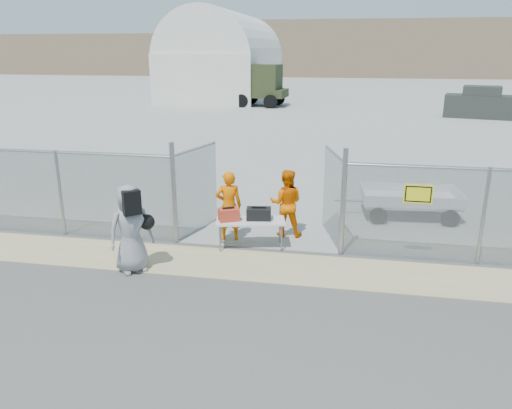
% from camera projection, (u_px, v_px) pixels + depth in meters
% --- Properties ---
extents(ground, '(160.00, 160.00, 0.00)m').
position_uv_depth(ground, '(238.00, 285.00, 10.09)').
color(ground, '#3F3F3F').
extents(tarmac_inside, '(160.00, 80.00, 0.01)m').
position_uv_depth(tarmac_inside, '(329.00, 97.00, 49.48)').
color(tarmac_inside, '#969792').
rests_on(tarmac_inside, ground).
extents(dirt_strip, '(44.00, 1.60, 0.01)m').
position_uv_depth(dirt_strip, '(248.00, 265.00, 11.02)').
color(dirt_strip, tan).
rests_on(dirt_strip, ground).
extents(distant_hills, '(140.00, 6.00, 9.00)m').
position_uv_depth(distant_hills, '(371.00, 49.00, 81.04)').
color(distant_hills, '#7F684F').
rests_on(distant_hills, ground).
extents(chain_link_fence, '(40.00, 0.20, 2.20)m').
position_uv_depth(chain_link_fence, '(256.00, 204.00, 11.63)').
color(chain_link_fence, gray).
rests_on(chain_link_fence, ground).
extents(quonset_hangar, '(9.00, 18.00, 8.00)m').
position_uv_depth(quonset_hangar, '(226.00, 55.00, 48.15)').
color(quonset_hangar, white).
rests_on(quonset_hangar, ground).
extents(folding_table, '(1.73, 1.00, 0.69)m').
position_uv_depth(folding_table, '(251.00, 234.00, 11.93)').
color(folding_table, silver).
rests_on(folding_table, ground).
extents(orange_bag, '(0.56, 0.49, 0.29)m').
position_uv_depth(orange_bag, '(229.00, 215.00, 11.76)').
color(orange_bag, red).
rests_on(orange_bag, folding_table).
extents(black_duffel, '(0.62, 0.42, 0.28)m').
position_uv_depth(black_duffel, '(259.00, 214.00, 11.84)').
color(black_duffel, black).
rests_on(black_duffel, folding_table).
extents(security_worker_left, '(0.73, 0.57, 1.76)m').
position_uv_depth(security_worker_left, '(229.00, 206.00, 12.25)').
color(security_worker_left, '#ED6800').
rests_on(security_worker_left, ground).
extents(security_worker_right, '(0.87, 0.70, 1.73)m').
position_uv_depth(security_worker_right, '(286.00, 203.00, 12.53)').
color(security_worker_right, '#ED6800').
rests_on(security_worker_right, ground).
extents(visitor, '(1.11, 1.07, 1.91)m').
position_uv_depth(visitor, '(131.00, 229.00, 10.49)').
color(visitor, gray).
rests_on(visitor, ground).
extents(utility_trailer, '(3.60, 2.06, 0.84)m').
position_uv_depth(utility_trailer, '(410.00, 202.00, 14.09)').
color(utility_trailer, silver).
rests_on(utility_trailer, ground).
extents(military_truck, '(7.20, 3.22, 3.33)m').
position_uv_depth(military_truck, '(244.00, 85.00, 41.11)').
color(military_truck, '#2E361B').
rests_on(military_truck, ground).
extents(parked_vehicle_near, '(4.96, 3.10, 2.08)m').
position_uv_depth(parked_vehicle_near, '(481.00, 102.00, 34.08)').
color(parked_vehicle_near, '#2C2F2B').
rests_on(parked_vehicle_near, ground).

